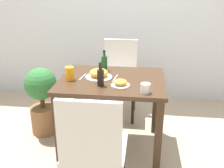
{
  "coord_description": "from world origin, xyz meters",
  "views": [
    {
      "loc": [
        0.28,
        -2.23,
        1.54
      ],
      "look_at": [
        0.0,
        0.0,
        0.67
      ],
      "focal_mm": 42.0,
      "sensor_mm": 36.0,
      "label": 1
    }
  ],
  "objects_px": {
    "food_plate": "(99,74)",
    "side_plate": "(120,83)",
    "chair_far": "(120,74)",
    "drink_cup": "(145,88)",
    "juice_glass": "(70,73)",
    "chair_near": "(93,148)",
    "potted_plant_left": "(42,98)",
    "condiment_bottle": "(104,63)",
    "sauce_bottle": "(101,77)"
  },
  "relations": [
    {
      "from": "chair_far",
      "to": "condiment_bottle",
      "type": "relative_size",
      "value": 4.34
    },
    {
      "from": "chair_far",
      "to": "sauce_bottle",
      "type": "bearing_deg",
      "value": -94.73
    },
    {
      "from": "sauce_bottle",
      "to": "potted_plant_left",
      "type": "distance_m",
      "value": 0.88
    },
    {
      "from": "chair_near",
      "to": "side_plate",
      "type": "xyz_separation_m",
      "value": [
        0.12,
        0.62,
        0.22
      ]
    },
    {
      "from": "chair_far",
      "to": "potted_plant_left",
      "type": "height_order",
      "value": "chair_far"
    },
    {
      "from": "chair_far",
      "to": "side_plate",
      "type": "xyz_separation_m",
      "value": [
        0.09,
        -0.9,
        0.22
      ]
    },
    {
      "from": "food_plate",
      "to": "drink_cup",
      "type": "bearing_deg",
      "value": -35.33
    },
    {
      "from": "chair_far",
      "to": "condiment_bottle",
      "type": "xyz_separation_m",
      "value": [
        -0.11,
        -0.5,
        0.28
      ]
    },
    {
      "from": "chair_near",
      "to": "juice_glass",
      "type": "relative_size",
      "value": 7.62
    },
    {
      "from": "sauce_bottle",
      "to": "condiment_bottle",
      "type": "height_order",
      "value": "same"
    },
    {
      "from": "side_plate",
      "to": "sauce_bottle",
      "type": "bearing_deg",
      "value": -176.91
    },
    {
      "from": "sauce_bottle",
      "to": "potted_plant_left",
      "type": "relative_size",
      "value": 0.29
    },
    {
      "from": "drink_cup",
      "to": "condiment_bottle",
      "type": "distance_m",
      "value": 0.67
    },
    {
      "from": "sauce_bottle",
      "to": "drink_cup",
      "type": "bearing_deg",
      "value": -16.08
    },
    {
      "from": "chair_far",
      "to": "potted_plant_left",
      "type": "distance_m",
      "value": 0.95
    },
    {
      "from": "food_plate",
      "to": "side_plate",
      "type": "height_order",
      "value": "food_plate"
    },
    {
      "from": "chair_near",
      "to": "food_plate",
      "type": "distance_m",
      "value": 0.85
    },
    {
      "from": "chair_far",
      "to": "side_plate",
      "type": "bearing_deg",
      "value": -84.11
    },
    {
      "from": "juice_glass",
      "to": "side_plate",
      "type": "bearing_deg",
      "value": -12.23
    },
    {
      "from": "chair_far",
      "to": "side_plate",
      "type": "relative_size",
      "value": 5.71
    },
    {
      "from": "food_plate",
      "to": "drink_cup",
      "type": "height_order",
      "value": "food_plate"
    },
    {
      "from": "chair_near",
      "to": "juice_glass",
      "type": "height_order",
      "value": "chair_near"
    },
    {
      "from": "chair_far",
      "to": "food_plate",
      "type": "height_order",
      "value": "chair_far"
    },
    {
      "from": "drink_cup",
      "to": "juice_glass",
      "type": "xyz_separation_m",
      "value": [
        -0.68,
        0.22,
        0.02
      ]
    },
    {
      "from": "juice_glass",
      "to": "chair_near",
      "type": "bearing_deg",
      "value": -64.27
    },
    {
      "from": "condiment_bottle",
      "to": "potted_plant_left",
      "type": "xyz_separation_m",
      "value": [
        -0.66,
        -0.05,
        -0.4
      ]
    },
    {
      "from": "potted_plant_left",
      "to": "chair_near",
      "type": "bearing_deg",
      "value": -52.76
    },
    {
      "from": "food_plate",
      "to": "juice_glass",
      "type": "bearing_deg",
      "value": -161.55
    },
    {
      "from": "drink_cup",
      "to": "potted_plant_left",
      "type": "bearing_deg",
      "value": 156.19
    },
    {
      "from": "food_plate",
      "to": "chair_near",
      "type": "bearing_deg",
      "value": -83.03
    },
    {
      "from": "chair_near",
      "to": "potted_plant_left",
      "type": "distance_m",
      "value": 1.23
    },
    {
      "from": "chair_far",
      "to": "juice_glass",
      "type": "height_order",
      "value": "chair_far"
    },
    {
      "from": "chair_far",
      "to": "drink_cup",
      "type": "bearing_deg",
      "value": -73.53
    },
    {
      "from": "side_plate",
      "to": "potted_plant_left",
      "type": "bearing_deg",
      "value": 157.64
    },
    {
      "from": "chair_near",
      "to": "chair_far",
      "type": "height_order",
      "value": "same"
    },
    {
      "from": "juice_glass",
      "to": "potted_plant_left",
      "type": "height_order",
      "value": "juice_glass"
    },
    {
      "from": "drink_cup",
      "to": "juice_glass",
      "type": "distance_m",
      "value": 0.71
    },
    {
      "from": "chair_near",
      "to": "condiment_bottle",
      "type": "height_order",
      "value": "condiment_bottle"
    },
    {
      "from": "side_plate",
      "to": "condiment_bottle",
      "type": "distance_m",
      "value": 0.46
    },
    {
      "from": "drink_cup",
      "to": "sauce_bottle",
      "type": "height_order",
      "value": "sauce_bottle"
    },
    {
      "from": "sauce_bottle",
      "to": "potted_plant_left",
      "type": "xyz_separation_m",
      "value": [
        -0.69,
        0.36,
        -0.4
      ]
    },
    {
      "from": "chair_near",
      "to": "sauce_bottle",
      "type": "height_order",
      "value": "sauce_bottle"
    },
    {
      "from": "condiment_bottle",
      "to": "juice_glass",
      "type": "bearing_deg",
      "value": -131.27
    },
    {
      "from": "drink_cup",
      "to": "condiment_bottle",
      "type": "xyz_separation_m",
      "value": [
        -0.41,
        0.53,
        0.04
      ]
    },
    {
      "from": "juice_glass",
      "to": "condiment_bottle",
      "type": "relative_size",
      "value": 0.57
    },
    {
      "from": "condiment_bottle",
      "to": "drink_cup",
      "type": "bearing_deg",
      "value": -52.15
    },
    {
      "from": "chair_near",
      "to": "condiment_bottle",
      "type": "xyz_separation_m",
      "value": [
        -0.08,
        1.03,
        0.28
      ]
    },
    {
      "from": "drink_cup",
      "to": "side_plate",
      "type": "bearing_deg",
      "value": 150.54
    },
    {
      "from": "food_plate",
      "to": "condiment_bottle",
      "type": "bearing_deg",
      "value": 85.17
    },
    {
      "from": "food_plate",
      "to": "chair_far",
      "type": "bearing_deg",
      "value": 80.15
    }
  ]
}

